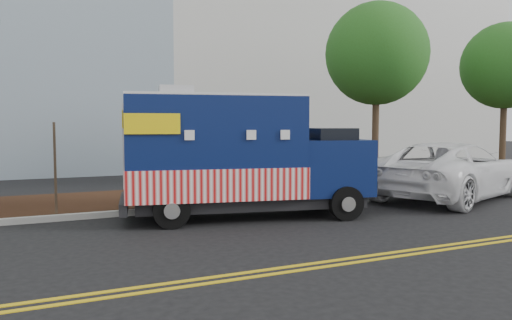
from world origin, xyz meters
name	(u,v)px	position (x,y,z in m)	size (l,w,h in m)	color
ground	(230,218)	(0.00, 0.00, 0.00)	(120.00, 120.00, 0.00)	black
curb	(211,207)	(0.00, 1.40, 0.07)	(120.00, 0.18, 0.15)	#9E9E99
mulch_strip	(188,197)	(0.00, 3.50, 0.07)	(120.00, 4.00, 0.15)	black
centerline_near	(328,261)	(0.00, -4.45, 0.01)	(120.00, 0.10, 0.01)	gold
centerline_far	(337,265)	(0.00, -4.70, 0.01)	(120.00, 0.10, 0.01)	gold
tree_c	(377,54)	(7.59, 3.87, 5.01)	(3.88, 3.88, 6.97)	#38281C
tree_d	(505,66)	(13.52, 2.99, 4.77)	(3.55, 3.55, 6.56)	#38281C
sign_post	(55,171)	(-3.97, 1.55, 1.20)	(0.06, 0.06, 2.40)	#473828
food_truck	(235,159)	(0.14, 0.03, 1.48)	(6.52, 3.46, 3.27)	black
white_car	(451,170)	(7.59, 0.10, 0.90)	(2.98, 6.45, 1.79)	white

